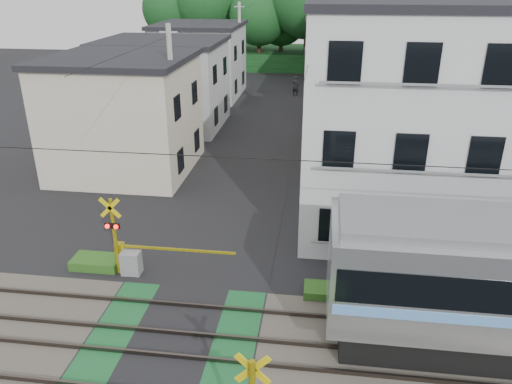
# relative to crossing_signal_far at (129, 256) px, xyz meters

# --- Properties ---
(ground) EXTENTS (120.00, 120.00, 0.00)m
(ground) POSITION_rel_crossing_signal_far_xyz_m (2.59, -3.65, -0.71)
(ground) COLOR black
(track_bed) EXTENTS (120.00, 120.00, 0.14)m
(track_bed) POSITION_rel_crossing_signal_far_xyz_m (2.59, -3.65, -0.67)
(track_bed) COLOR #47423A
(track_bed) RESTS_ON ground
(crossing_signal_far) EXTENTS (4.74, 0.65, 3.09)m
(crossing_signal_far) POSITION_rel_crossing_signal_far_xyz_m (0.00, 0.00, 0.00)
(crossing_signal_far) COLOR yellow
(crossing_signal_far) RESTS_ON ground
(apartment_block) EXTENTS (10.20, 8.36, 9.30)m
(apartment_block) POSITION_rel_crossing_signal_far_xyz_m (11.09, 5.84, 3.94)
(apartment_block) COLOR silver
(apartment_block) RESTS_ON ground
(houses_row) EXTENTS (22.07, 31.35, 6.80)m
(houses_row) POSITION_rel_crossing_signal_far_xyz_m (2.84, 22.27, 2.53)
(houses_row) COLOR beige
(houses_row) RESTS_ON ground
(tree_hill) EXTENTS (40.00, 13.14, 11.94)m
(tree_hill) POSITION_rel_crossing_signal_far_xyz_m (3.60, 45.42, 5.26)
(tree_hill) COLOR #194C1F
(tree_hill) RESTS_ON ground
(catenary) EXTENTS (60.00, 5.04, 7.00)m
(catenary) POSITION_rel_crossing_signal_far_xyz_m (8.59, -3.62, 2.98)
(catenary) COLOR #2D2D33
(catenary) RESTS_ON ground
(utility_poles) EXTENTS (7.90, 42.00, 8.00)m
(utility_poles) POSITION_rel_crossing_signal_far_xyz_m (1.53, 19.35, 3.37)
(utility_poles) COLOR #A5A5A0
(utility_poles) RESTS_ON ground
(pedestrian) EXTENTS (0.78, 0.65, 1.81)m
(pedestrian) POSITION_rel_crossing_signal_far_xyz_m (4.28, 30.22, 0.19)
(pedestrian) COLOR #282A32
(pedestrian) RESTS_ON ground
(weed_patches) EXTENTS (10.25, 8.80, 0.40)m
(weed_patches) POSITION_rel_crossing_signal_far_xyz_m (4.34, -3.74, -0.53)
(weed_patches) COLOR #2D5E1E
(weed_patches) RESTS_ON ground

